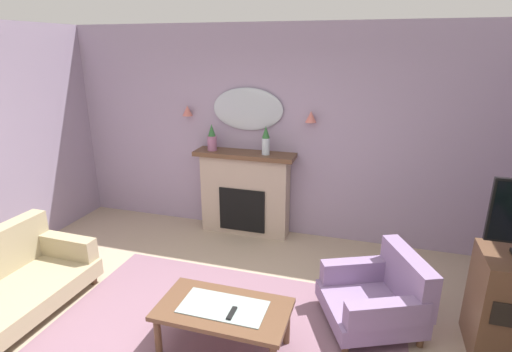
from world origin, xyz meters
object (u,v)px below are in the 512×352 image
(wall_sconce_right, at_px, (311,117))
(wall_sconce_left, at_px, (187,111))
(coffee_table, at_px, (223,313))
(wall_mirror, at_px, (248,109))
(mantel_vase_right, at_px, (212,139))
(armchair_near_fireplace, at_px, (380,295))
(mantel_vase_left, at_px, (266,140))
(tv_remote, at_px, (232,313))
(fireplace, at_px, (245,194))

(wall_sconce_right, bearing_deg, wall_sconce_left, 180.00)
(wall_sconce_left, bearing_deg, coffee_table, -58.96)
(wall_mirror, xyz_separation_m, wall_sconce_left, (-0.85, -0.05, -0.05))
(mantel_vase_right, height_order, armchair_near_fireplace, mantel_vase_right)
(mantel_vase_left, distance_m, wall_mirror, 0.50)
(mantel_vase_right, xyz_separation_m, wall_mirror, (0.45, 0.17, 0.39))
(wall_sconce_right, bearing_deg, tv_remote, -94.55)
(coffee_table, bearing_deg, wall_sconce_right, 82.86)
(wall_sconce_left, bearing_deg, tv_remote, -57.94)
(mantel_vase_left, bearing_deg, wall_mirror, 150.46)
(fireplace, xyz_separation_m, wall_sconce_left, (-0.85, 0.09, 1.09))
(coffee_table, distance_m, armchair_near_fireplace, 1.47)
(mantel_vase_right, distance_m, armchair_near_fireplace, 2.88)
(wall_mirror, distance_m, armchair_near_fireplace, 2.81)
(mantel_vase_right, distance_m, mantel_vase_left, 0.75)
(mantel_vase_right, distance_m, coffee_table, 2.61)
(mantel_vase_right, height_order, mantel_vase_left, mantel_vase_left)
(coffee_table, height_order, armchair_near_fireplace, armchair_near_fireplace)
(coffee_table, xyz_separation_m, tv_remote, (0.10, -0.07, 0.07))
(fireplace, xyz_separation_m, wall_mirror, (-0.00, 0.14, 1.14))
(wall_sconce_left, relative_size, wall_sconce_right, 1.00)
(wall_sconce_left, distance_m, armchair_near_fireplace, 3.38)
(mantel_vase_left, distance_m, tv_remote, 2.48)
(coffee_table, bearing_deg, mantel_vase_right, 114.42)
(mantel_vase_left, xyz_separation_m, wall_sconce_right, (0.55, 0.12, 0.31))
(fireplace, xyz_separation_m, mantel_vase_left, (0.30, -0.03, 0.78))
(coffee_table, bearing_deg, wall_sconce_left, 121.04)
(wall_mirror, xyz_separation_m, wall_sconce_right, (0.85, -0.05, -0.05))
(armchair_near_fireplace, bearing_deg, mantel_vase_left, 135.93)
(wall_sconce_left, height_order, tv_remote, wall_sconce_left)
(fireplace, distance_m, mantel_vase_right, 0.87)
(wall_sconce_left, relative_size, tv_remote, 0.88)
(fireplace, relative_size, mantel_vase_left, 3.60)
(wall_mirror, distance_m, wall_sconce_left, 0.85)
(tv_remote, bearing_deg, wall_sconce_left, 122.06)
(wall_sconce_left, distance_m, coffee_table, 3.01)
(fireplace, relative_size, coffee_table, 1.24)
(fireplace, height_order, wall_sconce_left, wall_sconce_left)
(mantel_vase_left, xyz_separation_m, wall_mirror, (-0.30, 0.17, 0.36))
(wall_mirror, distance_m, tv_remote, 2.84)
(armchair_near_fireplace, bearing_deg, wall_sconce_right, 121.24)
(fireplace, height_order, wall_sconce_right, wall_sconce_right)
(mantel_vase_right, xyz_separation_m, tv_remote, (1.11, -2.29, -0.87))
(wall_mirror, relative_size, coffee_table, 0.87)
(mantel_vase_left, relative_size, wall_sconce_right, 2.70)
(mantel_vase_left, height_order, armchair_near_fireplace, mantel_vase_left)
(coffee_table, relative_size, armchair_near_fireplace, 1.02)
(mantel_vase_right, distance_m, tv_remote, 2.69)
(fireplace, height_order, tv_remote, fireplace)
(wall_sconce_right, bearing_deg, mantel_vase_right, -174.73)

